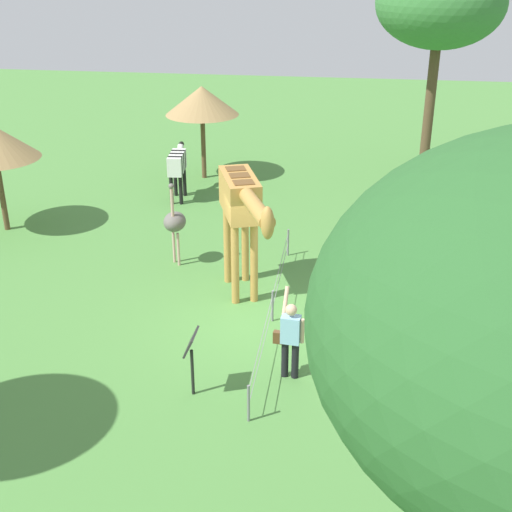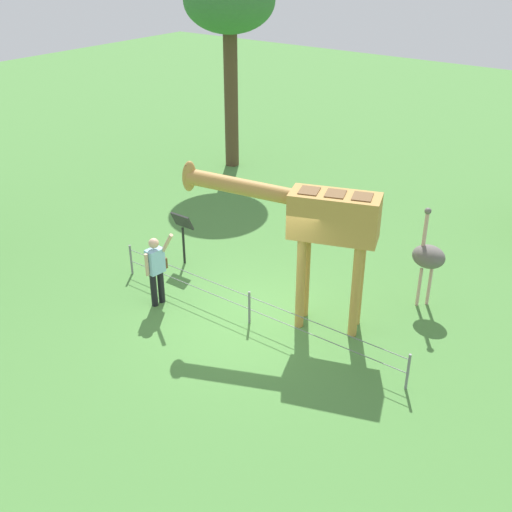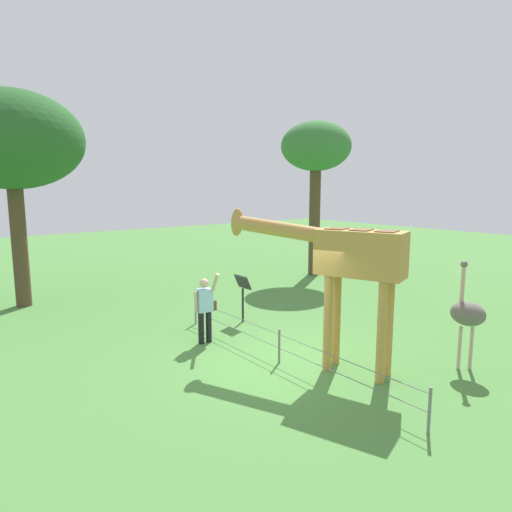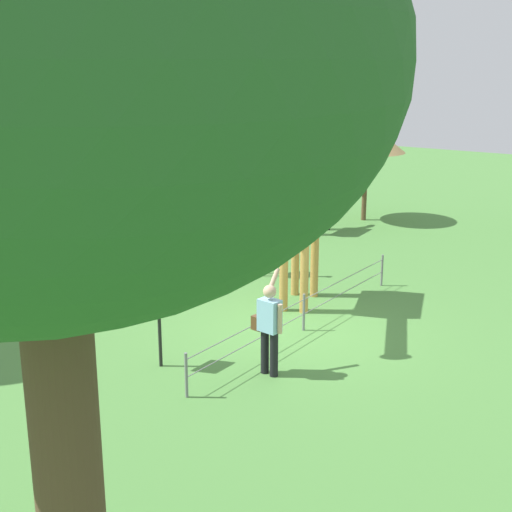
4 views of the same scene
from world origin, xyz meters
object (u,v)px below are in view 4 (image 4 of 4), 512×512
Objects in this scene: visitor at (269,324)px; ostrich at (261,228)px; tree_northeast at (35,69)px; shade_hut_near at (367,137)px; shade_hut_far at (141,148)px; info_sign at (159,314)px; giraffe at (297,203)px; zebra at (320,195)px.

ostrich is at bearing -143.71° from visitor.
shade_hut_near is at bearing -159.13° from tree_northeast.
shade_hut_far is at bearing -40.50° from shade_hut_near.
visitor is 1.33× the size of info_sign.
ostrich is at bearing -128.15° from giraffe.
shade_hut_far is 10.18m from info_sign.
zebra is at bearing -154.34° from visitor.
shade_hut_near reaches higher than ostrich.
giraffe reaches higher than ostrich.
tree_northeast reaches higher than giraffe.
zebra is at bearing -166.71° from ostrich.
ostrich is 0.34× the size of tree_northeast.
tree_northeast is 8.24m from info_sign.
info_sign is (3.86, -0.33, -1.34)m from giraffe.
ostrich reaches higher than visitor.
giraffe is 3.62m from visitor.
ostrich is at bearing -150.93° from tree_northeast.
shade_hut_near reaches higher than info_sign.
zebra is (-9.43, -4.53, 0.26)m from visitor.
ostrich is at bearing 13.29° from zebra.
shade_hut_near is 0.49× the size of tree_northeast.
giraffe is at bearing 51.85° from ostrich.
shade_hut_far is 17.33m from tree_northeast.
shade_hut_near is 1.04× the size of shade_hut_far.
ostrich is 13.21m from tree_northeast.
zebra is 0.58× the size of shade_hut_far.
tree_northeast is (12.62, 11.62, 2.45)m from shade_hut_far.
tree_northeast is at bearing 42.64° from shade_hut_far.
giraffe reaches higher than zebra.
tree_northeast reaches higher than visitor.
shade_hut_near is 19.55m from tree_northeast.
ostrich is at bearing -162.80° from info_sign.
ostrich is (-4.62, -3.39, 0.27)m from visitor.
giraffe is at bearing -155.55° from visitor.
shade_hut_near is at bearing -162.19° from giraffe.
info_sign is at bearing 17.20° from ostrich.
info_sign is (12.54, 2.46, -1.78)m from shade_hut_near.
giraffe is at bearing 175.18° from info_sign.
giraffe is 4.10m from info_sign.
zebra is 0.56× the size of shade_hut_near.
shade_hut_far is 0.47× the size of tree_northeast.
visitor is 0.78× the size of ostrich.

